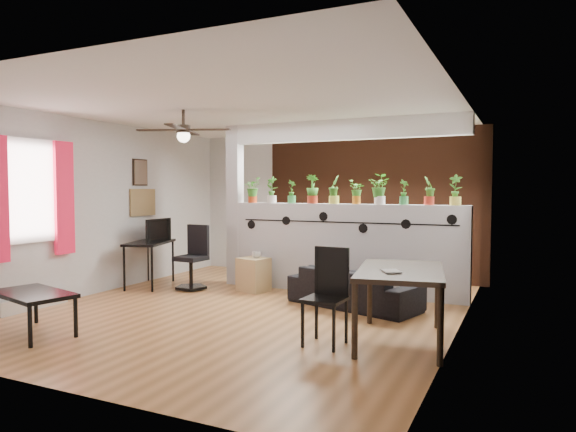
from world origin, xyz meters
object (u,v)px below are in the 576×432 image
(potted_plant_6, at_px, (380,188))
(potted_plant_9, at_px, (456,189))
(potted_plant_8, at_px, (429,190))
(potted_plant_1, at_px, (272,189))
(potted_plant_5, at_px, (356,191))
(potted_plant_7, at_px, (404,191))
(office_chair, at_px, (193,261))
(cup, at_px, (256,255))
(coffee_table, at_px, (33,296))
(sofa, at_px, (354,288))
(cube_shelf, at_px, (254,275))
(potted_plant_0, at_px, (252,189))
(potted_plant_4, at_px, (334,189))
(computer_desk, at_px, (150,246))
(potted_plant_3, at_px, (312,188))
(ceiling_fan, at_px, (183,132))
(dining_table, at_px, (401,277))
(potted_plant_2, at_px, (292,191))
(folding_chair, at_px, (328,287))

(potted_plant_6, xyz_separation_m, potted_plant_9, (1.05, -0.00, -0.01))
(potted_plant_8, bearing_deg, potted_plant_6, 180.00)
(potted_plant_1, distance_m, potted_plant_5, 1.40)
(potted_plant_7, relative_size, office_chair, 0.37)
(potted_plant_8, distance_m, potted_plant_9, 0.35)
(cup, distance_m, coffee_table, 3.26)
(sofa, bearing_deg, cube_shelf, 5.36)
(potted_plant_0, distance_m, potted_plant_4, 1.40)
(computer_desk, bearing_deg, potted_plant_3, 17.17)
(ceiling_fan, xyz_separation_m, potted_plant_0, (0.02, 1.80, -0.75))
(potted_plant_1, height_order, dining_table, potted_plant_1)
(potted_plant_8, bearing_deg, cube_shelf, -170.35)
(cube_shelf, bearing_deg, potted_plant_9, 22.85)
(cup, bearing_deg, potted_plant_2, 47.58)
(potted_plant_4, bearing_deg, sofa, -54.02)
(potted_plant_6, bearing_deg, office_chair, -166.21)
(potted_plant_2, distance_m, potted_plant_7, 1.76)
(potted_plant_2, bearing_deg, potted_plant_8, 0.00)
(potted_plant_8, bearing_deg, dining_table, -87.72)
(potted_plant_5, xyz_separation_m, cup, (-1.45, -0.43, -0.98))
(potted_plant_5, bearing_deg, coffee_table, -125.64)
(coffee_table, bearing_deg, potted_plant_0, 77.77)
(potted_plant_7, xyz_separation_m, potted_plant_9, (0.70, -0.00, 0.03))
(ceiling_fan, bearing_deg, folding_chair, -16.02)
(ceiling_fan, distance_m, potted_plant_9, 3.73)
(potted_plant_0, distance_m, cup, 1.13)
(potted_plant_2, distance_m, potted_plant_6, 1.40)
(potted_plant_1, height_order, sofa, potted_plant_1)
(cube_shelf, bearing_deg, potted_plant_5, 30.49)
(dining_table, distance_m, folding_chair, 0.75)
(potted_plant_3, xyz_separation_m, potted_plant_6, (1.05, 0.00, -0.00))
(ceiling_fan, height_order, sofa, ceiling_fan)
(potted_plant_5, bearing_deg, cup, -163.33)
(potted_plant_3, relative_size, potted_plant_7, 1.23)
(sofa, bearing_deg, dining_table, 141.86)
(potted_plant_1, xyz_separation_m, coffee_table, (-1.11, -3.51, -1.16))
(potted_plant_4, xyz_separation_m, dining_table, (1.49, -2.10, -0.90))
(potted_plant_7, distance_m, potted_plant_9, 0.70)
(potted_plant_9, bearing_deg, ceiling_fan, -150.49)
(potted_plant_1, distance_m, potted_plant_6, 1.76)
(sofa, distance_m, coffee_table, 3.86)
(sofa, bearing_deg, potted_plant_2, -14.78)
(folding_chair, bearing_deg, potted_plant_4, 108.80)
(potted_plant_1, relative_size, potted_plant_6, 0.97)
(dining_table, bearing_deg, coffee_table, -158.88)
(potted_plant_3, xyz_separation_m, potted_plant_7, (1.40, 0.00, -0.04))
(potted_plant_1, height_order, office_chair, potted_plant_1)
(potted_plant_3, bearing_deg, folding_chair, -64.18)
(ceiling_fan, relative_size, potted_plant_8, 2.99)
(sofa, xyz_separation_m, office_chair, (-2.66, 0.10, 0.19))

